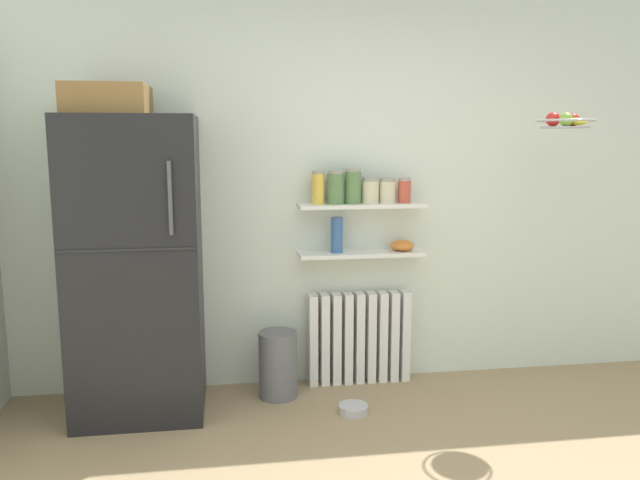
% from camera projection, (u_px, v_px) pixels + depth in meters
% --- Properties ---
extents(back_wall, '(7.04, 0.10, 2.60)m').
position_uv_depth(back_wall, '(344.00, 192.00, 4.23)').
color(back_wall, silver).
rests_on(back_wall, ground_plane).
extents(refrigerator, '(0.75, 0.68, 1.96)m').
position_uv_depth(refrigerator, '(136.00, 262.00, 3.73)').
color(refrigerator, black).
rests_on(refrigerator, ground_plane).
extents(radiator, '(0.70, 0.12, 0.63)m').
position_uv_depth(radiator, '(359.00, 338.00, 4.27)').
color(radiator, white).
rests_on(radiator, ground_plane).
extents(wall_shelf_lower, '(0.83, 0.22, 0.02)m').
position_uv_depth(wall_shelf_lower, '(361.00, 254.00, 4.15)').
color(wall_shelf_lower, white).
extents(wall_shelf_upper, '(0.83, 0.22, 0.02)m').
position_uv_depth(wall_shelf_upper, '(362.00, 205.00, 4.10)').
color(wall_shelf_upper, white).
extents(storage_jar_0, '(0.08, 0.08, 0.22)m').
position_uv_depth(storage_jar_0, '(318.00, 188.00, 4.04)').
color(storage_jar_0, yellow).
rests_on(storage_jar_0, wall_shelf_upper).
extents(storage_jar_1, '(0.11, 0.11, 0.22)m').
position_uv_depth(storage_jar_1, '(336.00, 187.00, 4.05)').
color(storage_jar_1, '#5B7F4C').
rests_on(storage_jar_1, wall_shelf_upper).
extents(storage_jar_2, '(0.11, 0.11, 0.23)m').
position_uv_depth(storage_jar_2, '(353.00, 186.00, 4.07)').
color(storage_jar_2, '#5B7F4C').
rests_on(storage_jar_2, wall_shelf_upper).
extents(storage_jar_3, '(0.11, 0.11, 0.17)m').
position_uv_depth(storage_jar_3, '(370.00, 191.00, 4.09)').
color(storage_jar_3, beige).
rests_on(storage_jar_3, wall_shelf_upper).
extents(storage_jar_4, '(0.11, 0.11, 0.16)m').
position_uv_depth(storage_jar_4, '(387.00, 191.00, 4.11)').
color(storage_jar_4, beige).
rests_on(storage_jar_4, wall_shelf_upper).
extents(storage_jar_5, '(0.09, 0.09, 0.17)m').
position_uv_depth(storage_jar_5, '(404.00, 191.00, 4.13)').
color(storage_jar_5, '#C64C38').
rests_on(storage_jar_5, wall_shelf_upper).
extents(vase, '(0.08, 0.08, 0.23)m').
position_uv_depth(vase, '(337.00, 235.00, 4.10)').
color(vase, '#38609E').
rests_on(vase, wall_shelf_lower).
extents(shelf_bowl, '(0.16, 0.16, 0.07)m').
position_uv_depth(shelf_bowl, '(402.00, 245.00, 4.18)').
color(shelf_bowl, orange).
rests_on(shelf_bowl, wall_shelf_lower).
extents(trash_bin, '(0.25, 0.25, 0.43)m').
position_uv_depth(trash_bin, '(278.00, 364.00, 4.04)').
color(trash_bin, slate).
rests_on(trash_bin, ground_plane).
extents(pet_food_bowl, '(0.18, 0.18, 0.05)m').
position_uv_depth(pet_food_bowl, '(353.00, 409.00, 3.82)').
color(pet_food_bowl, '#B7B7BC').
rests_on(pet_food_bowl, ground_plane).
extents(hanging_fruit_basket, '(0.35, 0.35, 0.10)m').
position_uv_depth(hanging_fruit_basket, '(565.00, 121.00, 3.76)').
color(hanging_fruit_basket, '#B2B2B7').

